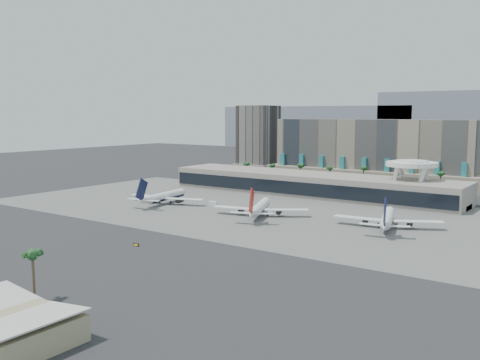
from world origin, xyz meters
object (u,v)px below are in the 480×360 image
Objects in this scene: airliner_centre at (260,208)px; service_vehicle_b at (268,213)px; service_vehicle_a at (213,203)px; airliner_right at (387,218)px; taxiway_sign at (136,245)px; airliner_left at (164,196)px.

airliner_centre reaches higher than service_vehicle_b.
service_vehicle_a is 37.47m from service_vehicle_b.
airliner_right is 99.76m from taxiway_sign.
airliner_centre is (57.73, 0.71, 0.06)m from airliner_left.
airliner_left is at bearing -172.45° from service_vehicle_a.
airliner_left is 13.62× the size of service_vehicle_b.
airliner_centre is 70.66m from taxiway_sign.
service_vehicle_a is 1.84× the size of taxiway_sign.
service_vehicle_a is (-35.04, 10.57, -2.91)m from airliner_centre.
taxiway_sign is at bearing -144.11° from airliner_right.
airliner_left is 1.04× the size of airliner_centre.
taxiway_sign is (-6.74, -74.76, -0.33)m from service_vehicle_b.
service_vehicle_a is 86.43m from taxiway_sign.
airliner_left is 57.73m from airliner_centre.
airliner_left is at bearing 116.55° from taxiway_sign.
service_vehicle_a is (-90.41, 1.50, -2.89)m from airliner_right.
service_vehicle_b is at bearing -4.26° from airliner_left.
airliner_right reaches higher than airliner_left.
airliner_left reaches higher than service_vehicle_a.
taxiway_sign is (-4.83, -70.41, -3.42)m from airliner_centre.
service_vehicle_b is (1.91, 4.35, -3.08)m from airliner_centre.
airliner_right is at bearing -19.85° from service_vehicle_a.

